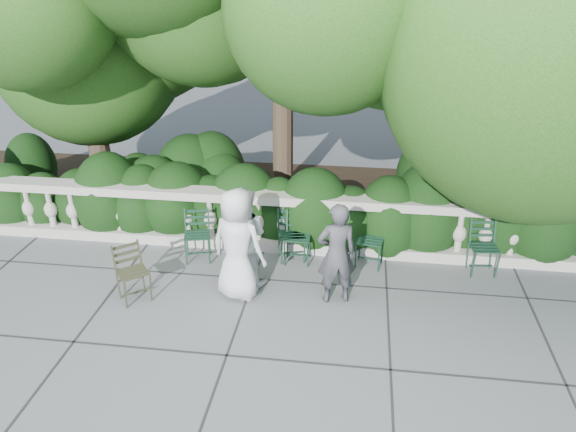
# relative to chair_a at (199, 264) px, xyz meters

# --- Properties ---
(ground) EXTENTS (90.00, 90.00, 0.00)m
(ground) POSITION_rel_chair_a_xyz_m (1.46, -1.13, 0.00)
(ground) COLOR #4F5357
(ground) RESTS_ON ground
(balustrade) EXTENTS (12.00, 0.44, 1.00)m
(balustrade) POSITION_rel_chair_a_xyz_m (1.46, 0.67, 0.49)
(balustrade) COLOR #9E998E
(balustrade) RESTS_ON ground
(shrub_hedge) EXTENTS (15.00, 2.60, 1.70)m
(shrub_hedge) POSITION_rel_chair_a_xyz_m (1.46, 1.87, 0.00)
(shrub_hedge) COLOR black
(shrub_hedge) RESTS_ON ground
(chair_a) EXTENTS (0.54, 0.57, 0.84)m
(chair_a) POSITION_rel_chair_a_xyz_m (0.00, 0.00, 0.00)
(chair_a) COLOR black
(chair_a) RESTS_ON ground
(chair_c) EXTENTS (0.44, 0.48, 0.84)m
(chair_c) POSITION_rel_chair_a_xyz_m (1.55, 0.14, 0.00)
(chair_c) COLOR black
(chair_c) RESTS_ON ground
(chair_d) EXTENTS (0.56, 0.58, 0.84)m
(chair_d) POSITION_rel_chair_a_xyz_m (1.49, 0.21, 0.00)
(chair_d) COLOR black
(chair_d) RESTS_ON ground
(chair_e) EXTENTS (0.49, 0.52, 0.84)m
(chair_e) POSITION_rel_chair_a_xyz_m (4.42, 0.17, 0.00)
(chair_e) COLOR black
(chair_e) RESTS_ON ground
(chair_f) EXTENTS (0.52, 0.55, 0.84)m
(chair_f) POSITION_rel_chair_a_xyz_m (2.66, 0.18, 0.00)
(chair_f) COLOR black
(chair_f) RESTS_ON ground
(chair_weathered) EXTENTS (0.65, 0.65, 0.84)m
(chair_weathered) POSITION_rel_chair_a_xyz_m (-0.52, -1.20, 0.00)
(chair_weathered) COLOR black
(chair_weathered) RESTS_ON ground
(person_businessman) EXTENTS (0.93, 0.75, 1.65)m
(person_businessman) POSITION_rel_chair_a_xyz_m (0.83, -0.77, 0.82)
(person_businessman) COLOR silver
(person_businessman) RESTS_ON ground
(person_woman_grey) EXTENTS (0.63, 0.50, 1.51)m
(person_woman_grey) POSITION_rel_chair_a_xyz_m (2.21, -0.72, 0.75)
(person_woman_grey) COLOR #39393E
(person_woman_grey) RESTS_ON ground
(person_casual_man) EXTENTS (0.82, 0.68, 1.50)m
(person_casual_man) POSITION_rel_chair_a_xyz_m (0.83, -0.38, 0.75)
(person_casual_man) COLOR silver
(person_casual_man) RESTS_ON ground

